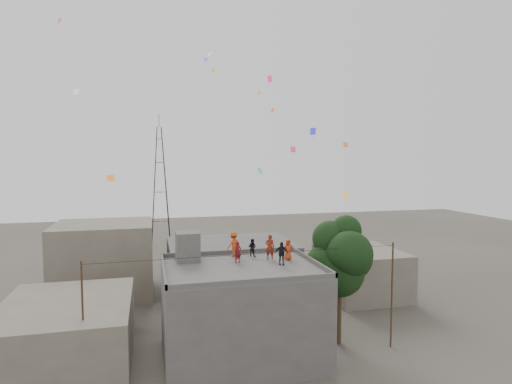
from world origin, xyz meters
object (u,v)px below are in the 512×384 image
transmission_tower (160,186)px  person_dark_adult (281,253)px  tree (341,258)px  person_red_adult (270,247)px  stair_head_box (188,246)px

transmission_tower → person_dark_adult: size_ratio=13.02×
person_dark_adult → tree: bearing=20.6°
person_dark_adult → person_red_adult: bearing=112.8°
transmission_tower → person_red_adult: transmission_tower is taller
stair_head_box → person_red_adult: 5.71m
transmission_tower → person_red_adult: size_ratio=11.44×
person_red_adult → person_dark_adult: (0.32, -1.67, -0.11)m
stair_head_box → person_dark_adult: stair_head_box is taller
tree → person_red_adult: 5.12m
stair_head_box → person_red_adult: (5.62, -1.03, -0.13)m
person_red_adult → transmission_tower: bearing=-66.5°
stair_head_box → tree: tree is taller
transmission_tower → person_red_adult: 39.02m
stair_head_box → person_dark_adult: (5.94, -2.70, -0.23)m
tree → person_dark_adult: 4.75m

